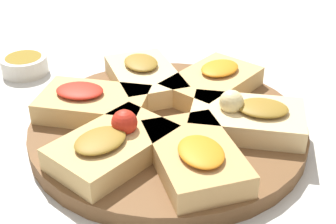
{
  "coord_description": "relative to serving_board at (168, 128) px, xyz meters",
  "views": [
    {
      "loc": [
        -0.36,
        0.45,
        0.39
      ],
      "look_at": [
        0.0,
        0.0,
        0.04
      ],
      "focal_mm": 50.0,
      "sensor_mm": 36.0,
      "label": 1
    }
  ],
  "objects": [
    {
      "name": "focaccia_slice_4",
      "position": [
        -0.1,
        -0.05,
        0.03
      ],
      "size": [
        0.18,
        0.16,
        0.06
      ],
      "color": "#E5C689",
      "rests_on": "serving_board"
    },
    {
      "name": "focaccia_slice_3",
      "position": [
        -0.1,
        0.06,
        0.03
      ],
      "size": [
        0.18,
        0.17,
        0.04
      ],
      "color": "tan",
      "rests_on": "serving_board"
    },
    {
      "name": "ground_plane",
      "position": [
        0.0,
        0.0,
        -0.01
      ],
      "size": [
        3.0,
        3.0,
        0.0
      ],
      "primitive_type": "plane",
      "color": "beige"
    },
    {
      "name": "focaccia_slice_1",
      "position": [
        0.1,
        0.05,
        0.03
      ],
      "size": [
        0.18,
        0.16,
        0.04
      ],
      "color": "tan",
      "rests_on": "serving_board"
    },
    {
      "name": "focaccia_slice_5",
      "position": [
        -0.0,
        -0.11,
        0.03
      ],
      "size": [
        0.1,
        0.16,
        0.04
      ],
      "color": "tan",
      "rests_on": "serving_board"
    },
    {
      "name": "focaccia_slice_2",
      "position": [
        0.0,
        0.11,
        0.03
      ],
      "size": [
        0.1,
        0.16,
        0.06
      ],
      "color": "tan",
      "rests_on": "serving_board"
    },
    {
      "name": "serving_board",
      "position": [
        0.0,
        0.0,
        0.0
      ],
      "size": [
        0.4,
        0.4,
        0.02
      ],
      "primitive_type": "cylinder",
      "color": "brown",
      "rests_on": "ground_plane"
    },
    {
      "name": "dipping_bowl",
      "position": [
        0.34,
        0.01,
        0.01
      ],
      "size": [
        0.08,
        0.08,
        0.03
      ],
      "color": "silver",
      "rests_on": "ground_plane"
    },
    {
      "name": "focaccia_slice_0",
      "position": [
        0.1,
        -0.06,
        0.03
      ],
      "size": [
        0.18,
        0.16,
        0.04
      ],
      "color": "#E5C689",
      "rests_on": "serving_board"
    }
  ]
}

